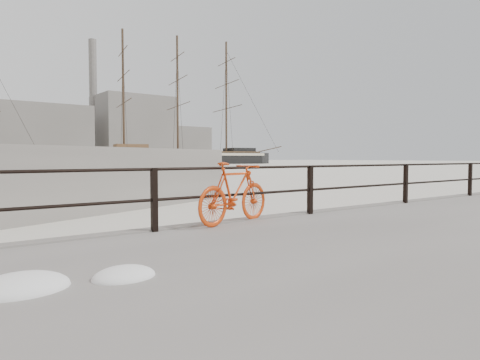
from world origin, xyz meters
TOP-DOWN VIEW (x-y plane):
  - ground at (0.00, 0.00)m, footprint 400.00×400.00m
  - guardrail at (0.00, -0.15)m, footprint 28.00×0.10m
  - bicycle at (-5.51, -0.25)m, footprint 1.81×0.67m
  - barque_black at (39.74, 83.59)m, footprint 57.70×29.09m
  - industrial_west at (20.00, 140.00)m, footprint 32.00×18.00m
  - industrial_mid at (55.00, 145.00)m, footprint 26.00×20.00m
  - industrial_east at (78.00, 150.00)m, footprint 20.00×16.00m
  - smokestack at (42.00, 150.00)m, footprint 2.80×2.80m

SIDE VIEW (x-z plane):
  - ground at x=0.00m, z-range 0.00..0.00m
  - barque_black at x=39.74m, z-range -15.78..15.78m
  - guardrail at x=0.00m, z-range 0.35..1.35m
  - bicycle at x=-5.51m, z-range 0.35..1.44m
  - industrial_east at x=78.00m, z-range 0.00..14.00m
  - industrial_west at x=20.00m, z-range 0.00..18.00m
  - industrial_mid at x=55.00m, z-range 0.00..24.00m
  - smokestack at x=42.00m, z-range 0.00..44.00m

